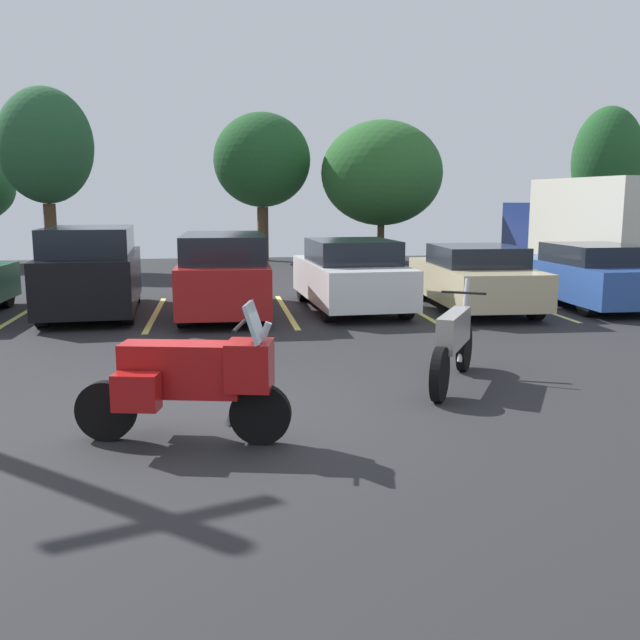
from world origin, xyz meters
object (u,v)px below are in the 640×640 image
(motorcycle_second, at_px, (454,343))
(car_black, at_px, (91,271))
(car_champagne, at_px, (474,278))
(box_truck, at_px, (590,227))
(car_white, at_px, (351,275))
(car_blue, at_px, (586,275))
(car_red, at_px, (224,274))
(motorcycle_touring, at_px, (191,378))

(motorcycle_second, xyz_separation_m, car_black, (-5.74, 6.67, 0.35))
(car_champagne, xyz_separation_m, box_truck, (5.60, 5.28, 0.88))
(motorcycle_second, distance_m, car_white, 6.56)
(car_black, xyz_separation_m, car_blue, (11.13, -0.17, -0.22))
(car_red, xyz_separation_m, car_blue, (8.34, 0.20, -0.17))
(car_black, xyz_separation_m, car_champagne, (8.30, -0.47, -0.21))
(motorcycle_touring, relative_size, car_champagne, 0.48)
(car_white, bearing_deg, motorcycle_touring, -110.89)
(motorcycle_second, height_order, car_champagne, car_champagne)
(car_champagne, bearing_deg, car_black, 176.75)
(car_champagne, height_order, box_truck, box_truck)
(car_black, relative_size, car_white, 1.01)
(motorcycle_touring, relative_size, car_blue, 0.46)
(car_red, bearing_deg, motorcycle_second, -64.91)
(motorcycle_second, height_order, box_truck, box_truck)
(car_white, bearing_deg, car_blue, -0.52)
(motorcycle_second, relative_size, car_blue, 0.44)
(motorcycle_second, bearing_deg, car_white, 91.47)
(car_red, bearing_deg, motorcycle_touring, -92.90)
(box_truck, bearing_deg, car_black, -160.91)
(car_white, relative_size, car_blue, 0.93)
(car_blue, height_order, box_truck, box_truck)
(car_blue, distance_m, box_truck, 5.77)
(car_white, bearing_deg, car_red, -174.78)
(car_blue, bearing_deg, car_black, 179.14)
(box_truck, bearing_deg, car_blue, -119.11)
(car_black, distance_m, car_blue, 11.13)
(motorcycle_touring, relative_size, box_truck, 0.32)
(motorcycle_touring, distance_m, car_blue, 12.07)
(motorcycle_touring, bearing_deg, car_champagne, 53.53)
(car_white, height_order, car_blue, car_white)
(car_black, relative_size, car_blue, 0.93)
(car_champagne, bearing_deg, car_white, 172.59)
(motorcycle_second, bearing_deg, car_black, 130.73)
(motorcycle_touring, distance_m, car_black, 8.81)
(motorcycle_second, relative_size, box_truck, 0.31)
(car_white, height_order, box_truck, box_truck)
(car_red, xyz_separation_m, car_champagne, (5.51, -0.10, -0.15))
(car_champagne, bearing_deg, motorcycle_second, -112.44)
(motorcycle_second, distance_m, box_truck, 14.12)
(motorcycle_touring, bearing_deg, box_truck, 49.09)
(car_black, bearing_deg, motorcycle_touring, -74.31)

